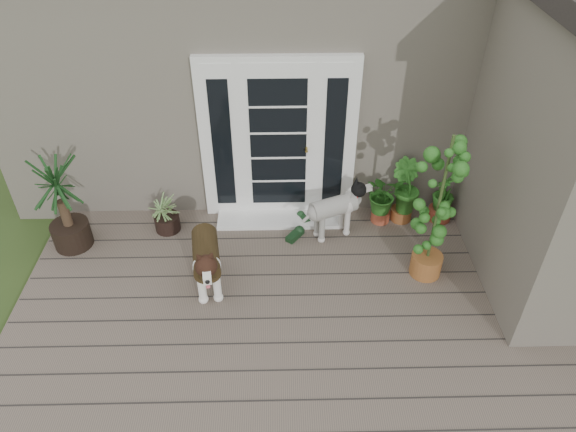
{
  "coord_description": "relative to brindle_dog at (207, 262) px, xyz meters",
  "views": [
    {
      "loc": [
        -0.2,
        -3.07,
        4.49
      ],
      "look_at": [
        -0.1,
        1.75,
        0.7
      ],
      "focal_mm": 33.31,
      "sensor_mm": 36.0,
      "label": 1
    }
  ],
  "objects": [
    {
      "name": "herb_c",
      "position": [
        2.89,
        1.2,
        -0.13
      ],
      "size": [
        0.42,
        0.42,
        0.51
      ],
      "primitive_type": "imported",
      "rotation": [
        0.0,
        0.0,
        4.38
      ],
      "color": "#215A19",
      "rests_on": "deck"
    },
    {
      "name": "spider_plant",
      "position": [
        -0.63,
        1.05,
        -0.1
      ],
      "size": [
        0.7,
        0.7,
        0.56
      ],
      "primitive_type": null,
      "rotation": [
        0.0,
        0.0,
        0.43
      ],
      "color": "#85A163",
      "rests_on": "deck"
    },
    {
      "name": "herb_a",
      "position": [
        2.11,
        1.17,
        -0.07
      ],
      "size": [
        0.62,
        0.62,
        0.62
      ],
      "primitive_type": "imported",
      "rotation": [
        0.0,
        0.0,
        0.36
      ],
      "color": "#2E651C",
      "rests_on": "deck"
    },
    {
      "name": "white_dog",
      "position": [
        1.46,
        0.9,
        -0.06
      ],
      "size": [
        0.83,
        0.6,
        0.64
      ],
      "primitive_type": null,
      "rotation": [
        0.0,
        0.0,
        -1.17
      ],
      "color": "silver",
      "rests_on": "deck"
    },
    {
      "name": "door_unit",
      "position": [
        0.79,
        1.4,
        0.69
      ],
      "size": [
        1.9,
        0.14,
        2.15
      ],
      "primitive_type": "cube",
      "color": "white",
      "rests_on": "deck"
    },
    {
      "name": "herb_b",
      "position": [
        2.39,
        1.2,
        -0.06
      ],
      "size": [
        0.6,
        0.6,
        0.65
      ],
      "primitive_type": "imported",
      "rotation": [
        0.0,
        0.0,
        2.19
      ],
      "color": "#265317",
      "rests_on": "deck"
    },
    {
      "name": "deck",
      "position": [
        0.99,
        -0.8,
        -0.44
      ],
      "size": [
        6.2,
        4.6,
        0.12
      ],
      "primitive_type": "cube",
      "color": "#6B5B4C",
      "rests_on": "ground"
    },
    {
      "name": "sapling",
      "position": [
        2.48,
        0.18,
        0.56
      ],
      "size": [
        0.61,
        0.61,
        1.89
      ],
      "primitive_type": null,
      "rotation": [
        0.0,
        0.0,
        0.1
      ],
      "color": "#1B4B15",
      "rests_on": "deck"
    },
    {
      "name": "clog_left",
      "position": [
        1.11,
        1.19,
        -0.34
      ],
      "size": [
        0.22,
        0.28,
        0.08
      ],
      "primitive_type": null,
      "rotation": [
        0.0,
        0.0,
        0.45
      ],
      "color": "#163719",
      "rests_on": "deck"
    },
    {
      "name": "clog_right",
      "position": [
        0.99,
        0.85,
        -0.33
      ],
      "size": [
        0.3,
        0.34,
        0.09
      ],
      "primitive_type": null,
      "rotation": [
        0.0,
        0.0,
        -0.65
      ],
      "color": "black",
      "rests_on": "deck"
    },
    {
      "name": "door_step",
      "position": [
        0.79,
        1.2,
        -0.36
      ],
      "size": [
        1.6,
        0.4,
        0.05
      ],
      "primitive_type": "cube",
      "color": "white",
      "rests_on": "deck"
    },
    {
      "name": "brindle_dog",
      "position": [
        0.0,
        0.0,
        0.0
      ],
      "size": [
        0.52,
        0.96,
        0.76
      ],
      "primitive_type": null,
      "rotation": [
        0.0,
        0.0,
        3.29
      ],
      "color": "#3E2E16",
      "rests_on": "deck"
    },
    {
      "name": "house_main",
      "position": [
        0.99,
        3.45,
        1.05
      ],
      "size": [
        7.4,
        4.0,
        3.1
      ],
      "primitive_type": "cube",
      "color": "#665E54",
      "rests_on": "ground"
    },
    {
      "name": "yucca",
      "position": [
        -1.75,
        0.78,
        0.25
      ],
      "size": [
        0.87,
        0.87,
        1.26
      ],
      "primitive_type": null,
      "rotation": [
        0.0,
        0.0,
        0.0
      ],
      "color": "black",
      "rests_on": "deck"
    }
  ]
}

